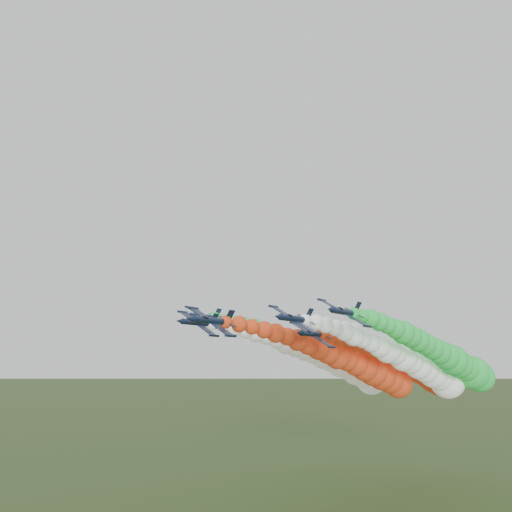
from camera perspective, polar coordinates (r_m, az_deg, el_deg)
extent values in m
cylinder|color=#121C36|center=(87.19, -5.03, -7.38)|extent=(1.59, 9.51, 1.59)
cone|color=#121C36|center=(83.04, -7.57, -7.10)|extent=(1.45, 1.90, 1.45)
cone|color=black|center=(91.16, -2.89, -7.61)|extent=(1.45, 0.95, 1.45)
ellipsoid|color=black|center=(85.49, -5.85, -7.03)|extent=(1.07, 1.99, 0.99)
cube|color=#121C36|center=(87.07, -5.16, -7.46)|extent=(8.80, 2.01, 5.25)
cylinder|color=#121C36|center=(90.21, -7.25, -5.93)|extent=(0.64, 2.75, 0.64)
cylinder|color=#121C36|center=(84.12, -2.92, -9.09)|extent=(0.64, 2.75, 0.64)
cube|color=#121C36|center=(89.96, -3.04, -6.88)|extent=(1.36, 1.58, 2.17)
cube|color=#121C36|center=(90.22, -3.31, -7.47)|extent=(3.51, 1.16, 2.13)
sphere|color=#BC3415|center=(90.01, -3.48, -7.55)|extent=(2.34, 2.34, 2.34)
sphere|color=#BC3415|center=(93.05, -1.94, -7.79)|extent=(3.14, 3.14, 3.14)
sphere|color=#BC3415|center=(96.12, -0.46, -8.10)|extent=(3.04, 3.04, 3.04)
sphere|color=#BC3415|center=(99.21, 0.94, -8.43)|extent=(3.45, 3.45, 3.45)
sphere|color=#BC3415|center=(102.34, 2.28, -8.80)|extent=(3.97, 3.97, 3.97)
sphere|color=#BC3415|center=(105.49, 3.57, -9.17)|extent=(3.77, 3.77, 3.77)
sphere|color=#BC3415|center=(108.67, 4.80, -9.56)|extent=(4.67, 4.67, 4.67)
sphere|color=#BC3415|center=(111.88, 5.98, -9.95)|extent=(4.89, 4.89, 4.89)
sphere|color=#BC3415|center=(115.11, 7.12, -10.35)|extent=(5.49, 5.49, 5.49)
sphere|color=#BC3415|center=(118.37, 8.22, -10.74)|extent=(5.81, 5.81, 5.81)
sphere|color=#BC3415|center=(121.66, 9.29, -11.14)|extent=(6.50, 6.50, 6.50)
sphere|color=#BC3415|center=(124.97, 10.32, -11.54)|extent=(5.66, 5.66, 5.66)
sphere|color=#BC3415|center=(128.30, 11.32, -11.93)|extent=(6.16, 6.16, 6.16)
sphere|color=#BC3415|center=(131.66, 12.29, -12.32)|extent=(6.91, 6.91, 6.91)
sphere|color=#BC3415|center=(135.04, 13.23, -12.71)|extent=(7.46, 7.46, 7.46)
sphere|color=#BC3415|center=(138.44, 14.14, -13.09)|extent=(7.61, 7.61, 7.61)
sphere|color=#BC3415|center=(141.87, 15.04, -13.47)|extent=(7.23, 7.23, 7.23)
sphere|color=#BC3415|center=(145.32, 15.91, -13.85)|extent=(7.70, 7.70, 7.70)
cylinder|color=#121C36|center=(102.16, -6.55, -7.59)|extent=(1.59, 9.51, 1.59)
cone|color=#121C36|center=(98.10, -8.76, -7.36)|extent=(1.45, 1.90, 1.45)
cone|color=black|center=(106.03, -4.65, -7.79)|extent=(1.45, 0.95, 1.45)
ellipsoid|color=black|center=(100.49, -7.27, -7.30)|extent=(1.07, 1.99, 0.99)
cube|color=#121C36|center=(102.04, -6.66, -7.66)|extent=(8.80, 2.01, 5.25)
cylinder|color=#121C36|center=(105.24, -8.40, -6.34)|extent=(0.64, 2.75, 0.64)
cylinder|color=#121C36|center=(99.00, -4.81, -9.06)|extent=(0.64, 2.75, 0.64)
cube|color=#121C36|center=(104.83, -4.80, -7.17)|extent=(1.36, 1.58, 2.17)
cube|color=#121C36|center=(105.11, -5.03, -7.67)|extent=(3.51, 1.16, 2.13)
sphere|color=white|center=(104.91, -5.18, -7.74)|extent=(2.58, 2.58, 2.58)
sphere|color=white|center=(107.88, -3.80, -7.95)|extent=(2.68, 2.68, 2.68)
sphere|color=white|center=(110.86, -2.47, -8.21)|extent=(3.54, 3.54, 3.54)
sphere|color=white|center=(113.87, -1.20, -8.51)|extent=(3.63, 3.63, 3.63)
sphere|color=white|center=(116.91, 0.03, -8.83)|extent=(4.20, 4.20, 4.20)
sphere|color=white|center=(119.97, 1.21, -9.17)|extent=(4.08, 4.08, 4.08)
sphere|color=white|center=(123.05, 2.36, -9.52)|extent=(4.47, 4.47, 4.47)
sphere|color=white|center=(126.16, 3.47, -9.87)|extent=(5.72, 5.72, 5.72)
sphere|color=white|center=(129.29, 4.54, -10.24)|extent=(5.70, 5.70, 5.70)
sphere|color=white|center=(132.45, 5.59, -10.60)|extent=(5.78, 5.78, 5.78)
sphere|color=white|center=(135.63, 6.60, -10.97)|extent=(5.66, 5.66, 5.66)
sphere|color=white|center=(138.83, 7.58, -11.34)|extent=(6.48, 6.48, 6.48)
sphere|color=white|center=(142.05, 8.54, -11.71)|extent=(6.25, 6.25, 6.25)
sphere|color=white|center=(145.30, 9.48, -12.08)|extent=(7.30, 7.30, 7.30)
sphere|color=white|center=(148.57, 10.39, -12.44)|extent=(6.92, 6.92, 6.92)
sphere|color=white|center=(151.86, 11.29, -12.81)|extent=(7.71, 7.71, 7.71)
sphere|color=white|center=(155.18, 12.16, -13.17)|extent=(7.62, 7.62, 7.62)
sphere|color=white|center=(158.52, 13.01, -13.53)|extent=(9.20, 9.20, 9.20)
cylinder|color=#121C36|center=(89.78, 4.45, -7.16)|extent=(1.59, 9.51, 1.59)
cone|color=#121C36|center=(85.07, 2.47, -6.92)|extent=(1.45, 1.90, 1.45)
cone|color=black|center=(94.22, 6.11, -7.36)|extent=(1.45, 0.95, 1.45)
ellipsoid|color=black|center=(87.91, 3.85, -6.83)|extent=(1.07, 1.99, 0.99)
cube|color=#121C36|center=(89.63, 4.34, -7.24)|extent=(8.80, 2.01, 5.25)
cylinder|color=#121C36|center=(92.22, 1.99, -5.80)|extent=(0.64, 2.75, 0.64)
cylinder|color=#121C36|center=(87.26, 6.84, -8.76)|extent=(0.64, 2.75, 0.64)
cube|color=#121C36|center=(93.00, 6.07, -6.65)|extent=(1.36, 1.58, 2.17)
cube|color=#121C36|center=(93.19, 5.79, -7.23)|extent=(3.51, 1.16, 2.13)
sphere|color=white|center=(92.95, 5.65, -7.30)|extent=(2.31, 2.31, 2.31)
sphere|color=white|center=(96.33, 6.85, -7.52)|extent=(3.03, 3.03, 3.03)
sphere|color=white|center=(99.71, 7.99, -7.80)|extent=(3.25, 3.25, 3.25)
sphere|color=white|center=(103.11, 9.08, -8.11)|extent=(3.32, 3.32, 3.32)
sphere|color=white|center=(106.53, 10.12, -8.45)|extent=(4.12, 4.12, 4.12)
sphere|color=white|center=(109.96, 11.13, -8.80)|extent=(4.91, 4.91, 4.91)
sphere|color=white|center=(113.40, 12.10, -9.16)|extent=(4.26, 4.26, 4.26)
sphere|color=white|center=(116.85, 13.03, -9.52)|extent=(4.60, 4.60, 4.60)
sphere|color=white|center=(120.32, 13.93, -9.89)|extent=(5.46, 5.46, 5.46)
sphere|color=white|center=(123.81, 14.81, -10.26)|extent=(6.50, 6.50, 6.50)
sphere|color=white|center=(127.31, 15.66, -10.64)|extent=(5.49, 5.49, 5.49)
sphere|color=white|center=(130.82, 16.48, -11.01)|extent=(6.97, 6.97, 6.97)
sphere|color=white|center=(134.36, 17.28, -11.38)|extent=(6.32, 6.32, 6.32)
sphere|color=white|center=(137.90, 18.07, -11.75)|extent=(7.21, 7.21, 7.21)
sphere|color=white|center=(141.47, 18.83, -12.12)|extent=(7.10, 7.10, 7.10)
sphere|color=white|center=(145.05, 19.57, -12.49)|extent=(7.79, 7.79, 7.79)
sphere|color=white|center=(148.65, 20.30, -12.85)|extent=(7.18, 7.18, 7.18)
sphere|color=white|center=(152.26, 21.02, -13.21)|extent=(9.48, 9.48, 9.48)
cylinder|color=#121C36|center=(114.60, -5.97, -6.91)|extent=(1.59, 9.51, 1.59)
cone|color=#121C36|center=(110.50, -7.91, -6.68)|extent=(1.45, 1.90, 1.45)
cone|color=black|center=(118.50, -4.29, -7.11)|extent=(1.45, 0.95, 1.45)
ellipsoid|color=black|center=(112.93, -6.60, -6.64)|extent=(1.07, 1.99, 0.99)
cube|color=#121C36|center=(114.48, -6.07, -6.97)|extent=(8.80, 2.01, 5.25)
cylinder|color=#121C36|center=(117.67, -7.64, -5.81)|extent=(0.64, 2.75, 0.64)
cylinder|color=#121C36|center=(111.43, -4.41, -8.20)|extent=(0.64, 2.75, 0.64)
cube|color=#121C36|center=(117.31, -4.42, -6.54)|extent=(1.36, 1.58, 2.17)
cube|color=#121C36|center=(117.58, -4.63, -7.00)|extent=(3.51, 1.16, 2.13)
sphere|color=green|center=(117.38, -4.76, -7.05)|extent=(2.91, 2.91, 2.91)
sphere|color=green|center=(120.35, -3.54, -7.26)|extent=(2.66, 2.66, 2.66)
sphere|color=green|center=(123.34, -2.35, -7.52)|extent=(3.04, 3.04, 3.04)
sphere|color=green|center=(126.34, -1.21, -7.80)|extent=(3.53, 3.53, 3.53)
sphere|color=green|center=(129.37, -0.10, -8.11)|extent=(4.39, 4.39, 4.39)
sphere|color=green|center=(132.41, 0.98, -8.43)|extent=(4.54, 4.54, 4.54)
sphere|color=green|center=(135.47, 2.02, -8.76)|extent=(5.04, 5.04, 5.04)
sphere|color=green|center=(138.55, 3.03, -9.11)|extent=(4.66, 4.66, 4.66)
sphere|color=green|center=(141.65, 4.02, -9.45)|extent=(5.27, 5.27, 5.27)
sphere|color=green|center=(144.78, 4.98, -9.81)|extent=(5.47, 5.47, 5.47)
sphere|color=green|center=(147.92, 5.92, -10.16)|extent=(5.38, 5.38, 5.38)
sphere|color=green|center=(151.08, 6.84, -10.52)|extent=(7.07, 7.07, 7.07)
sphere|color=green|center=(154.26, 7.73, -10.88)|extent=(7.01, 7.01, 7.01)
sphere|color=green|center=(157.46, 8.61, -11.24)|extent=(6.64, 6.64, 6.64)
sphere|color=green|center=(160.68, 9.47, -11.60)|extent=(7.26, 7.26, 7.26)
sphere|color=green|center=(163.92, 10.31, -11.96)|extent=(7.01, 7.01, 7.01)
sphere|color=green|center=(167.18, 11.14, -12.31)|extent=(7.60, 7.60, 7.60)
sphere|color=green|center=(170.46, 11.95, -12.67)|extent=(7.63, 7.63, 7.63)
cylinder|color=#121C36|center=(91.11, 10.10, -6.31)|extent=(1.59, 9.51, 1.59)
cone|color=#121C36|center=(86.12, 8.46, -6.05)|extent=(1.45, 1.90, 1.45)
cone|color=black|center=(95.78, 11.45, -6.52)|extent=(1.45, 0.95, 1.45)
ellipsoid|color=black|center=(89.16, 9.62, -5.97)|extent=(1.07, 1.99, 0.99)
cube|color=#121C36|center=(90.94, 9.99, -6.39)|extent=(8.80, 2.01, 5.25)
cylinder|color=#121C36|center=(93.18, 7.51, -5.01)|extent=(0.64, 2.75, 0.64)
cylinder|color=#121C36|center=(88.92, 12.61, -7.82)|extent=(0.64, 2.75, 0.64)
cube|color=#121C36|center=(94.57, 11.48, -5.82)|extent=(1.36, 1.58, 2.17)
cube|color=#121C36|center=(94.70, 11.20, -6.39)|extent=(3.51, 1.16, 2.13)
sphere|color=green|center=(94.44, 11.08, -6.46)|extent=(2.36, 2.36, 2.36)
sphere|color=green|center=(97.98, 12.07, -6.70)|extent=(2.63, 2.63, 2.63)
sphere|color=green|center=(101.52, 13.01, -6.99)|extent=(3.65, 3.65, 3.65)
sphere|color=green|center=(105.06, 13.92, -7.31)|extent=(3.85, 3.85, 3.85)
sphere|color=green|center=(108.61, 14.79, -7.65)|extent=(3.67, 3.67, 3.67)
sphere|color=green|center=(112.16, 15.63, -8.01)|extent=(4.30, 4.30, 4.30)
sphere|color=green|center=(115.73, 16.45, -8.38)|extent=(5.22, 5.22, 5.22)
sphere|color=green|center=(119.30, 17.24, -8.75)|extent=(5.11, 5.11, 5.11)
sphere|color=green|center=(122.88, 18.00, -9.12)|extent=(5.50, 5.50, 5.50)
sphere|color=green|center=(126.48, 18.75, -9.50)|extent=(5.30, 5.30, 5.30)
sphere|color=green|center=(130.08, 19.47, -9.88)|extent=(5.65, 5.65, 5.65)
sphere|color=green|center=(133.70, 20.18, -10.26)|extent=(6.01, 6.01, 6.01)
sphere|color=green|center=(137.32, 20.87, -10.63)|extent=(6.81, 6.81, 6.81)
sphere|color=green|center=(140.96, 21.55, -11.01)|extent=(7.82, 7.82, 7.82)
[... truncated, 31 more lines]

